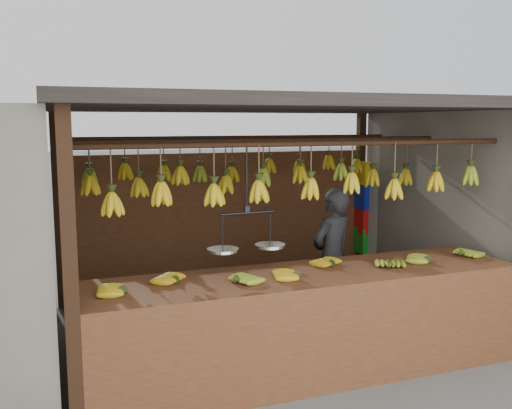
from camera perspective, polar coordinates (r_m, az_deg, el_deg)
name	(u,v)px	position (r m, az deg, el deg)	size (l,w,h in m)	color
ground	(266,329)	(6.20, 0.99, -12.35)	(80.00, 80.00, 0.00)	#5B5B57
stall	(255,142)	(6.12, -0.09, 6.27)	(4.30, 3.30, 2.40)	black
counter	(312,298)	(4.87, 5.65, -9.29)	(3.85, 0.88, 0.96)	brown
hanging_bananas	(265,178)	(5.84, 0.95, 2.66)	(3.64, 2.24, 0.40)	gold
balance_scale	(247,242)	(4.77, -0.92, -3.75)	(0.68, 0.27, 0.88)	black
vendor	(332,257)	(6.17, 7.63, -5.27)	(0.55, 0.36, 1.49)	#262628
bag_bundles	(361,208)	(7.97, 10.48, -0.36)	(0.08, 0.26, 1.26)	yellow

